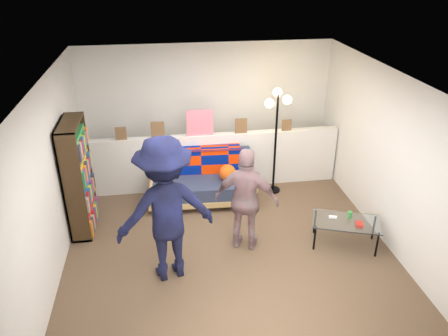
% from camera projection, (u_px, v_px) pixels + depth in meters
% --- Properties ---
extents(ground, '(5.00, 5.00, 0.00)m').
position_uv_depth(ground, '(228.00, 246.00, 6.25)').
color(ground, brown).
rests_on(ground, ground).
extents(room_shell, '(4.60, 5.05, 2.45)m').
position_uv_depth(room_shell, '(223.00, 125.00, 5.92)').
color(room_shell, silver).
rests_on(room_shell, ground).
extents(half_wall_ledge, '(4.45, 0.15, 1.00)m').
position_uv_depth(half_wall_ledge, '(212.00, 161.00, 7.62)').
color(half_wall_ledge, silver).
rests_on(half_wall_ledge, ground).
extents(ledge_decor, '(2.97, 0.02, 0.45)m').
position_uv_depth(ledge_decor, '(198.00, 126.00, 7.27)').
color(ledge_decor, brown).
rests_on(ledge_decor, half_wall_ledge).
extents(futon_sofa, '(1.79, 0.93, 0.75)m').
position_uv_depth(futon_sofa, '(203.00, 181.00, 7.26)').
color(futon_sofa, tan).
rests_on(futon_sofa, ground).
extents(bookshelf, '(0.28, 0.85, 1.70)m').
position_uv_depth(bookshelf, '(78.00, 181.00, 6.34)').
color(bookshelf, '#322110').
rests_on(bookshelf, ground).
extents(coffee_table, '(1.05, 0.79, 0.48)m').
position_uv_depth(coffee_table, '(347.00, 223.00, 6.13)').
color(coffee_table, black).
rests_on(coffee_table, ground).
extents(floor_lamp, '(0.41, 0.32, 1.82)m').
position_uv_depth(floor_lamp, '(277.00, 121.00, 7.15)').
color(floor_lamp, black).
rests_on(floor_lamp, ground).
extents(person_left, '(1.36, 0.97, 1.91)m').
position_uv_depth(person_left, '(166.00, 210.00, 5.32)').
color(person_left, black).
rests_on(person_left, ground).
extents(person_right, '(0.96, 0.66, 1.51)m').
position_uv_depth(person_right, '(246.00, 200.00, 5.92)').
color(person_right, '#C07C88').
rests_on(person_right, ground).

